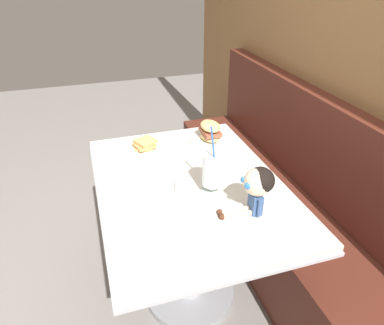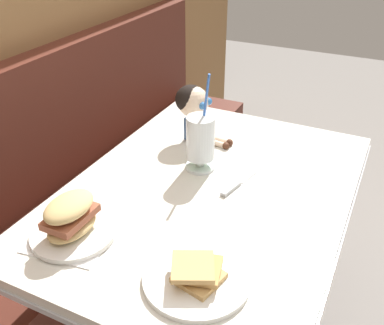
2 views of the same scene
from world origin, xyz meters
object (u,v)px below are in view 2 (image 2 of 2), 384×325
(toast_plate, at_px, (197,276))
(milkshake_glass, at_px, (200,141))
(seated_doll, at_px, (193,105))
(butter_knife, at_px, (237,184))
(sandwich_plate, at_px, (71,222))

(toast_plate, bearing_deg, milkshake_glass, 24.18)
(toast_plate, relative_size, seated_doll, 1.12)
(butter_knife, height_order, seated_doll, seated_doll)
(sandwich_plate, bearing_deg, toast_plate, -90.59)
(sandwich_plate, xyz_separation_m, butter_knife, (0.40, -0.30, -0.04))
(butter_knife, bearing_deg, sandwich_plate, 143.65)
(butter_knife, xyz_separation_m, seated_doll, (0.23, 0.26, 0.12))
(sandwich_plate, bearing_deg, milkshake_glass, -18.83)
(sandwich_plate, distance_m, seated_doll, 0.64)
(seated_doll, bearing_deg, butter_knife, -131.34)
(milkshake_glass, height_order, butter_knife, milkshake_glass)
(milkshake_glass, distance_m, sandwich_plate, 0.48)
(butter_knife, bearing_deg, toast_plate, -171.84)
(milkshake_glass, distance_m, butter_knife, 0.18)
(butter_knife, distance_m, seated_doll, 0.36)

